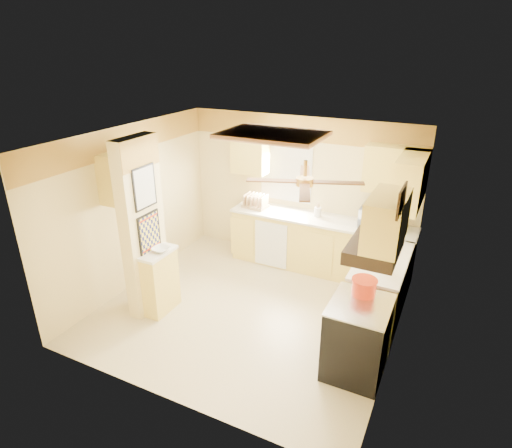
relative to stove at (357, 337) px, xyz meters
The scene contains 34 objects.
floor 1.82m from the stove, 161.77° to the left, with size 4.00×4.00×0.00m, color #CDBB8E.
ceiling 2.69m from the stove, 161.77° to the left, with size 4.00×4.00×0.00m, color white.
wall_back 3.07m from the stove, 124.28° to the left, with size 4.00×4.00×0.00m, color beige.
wall_front 2.29m from the stove, 141.04° to the right, with size 4.00×4.00×0.00m, color beige.
wall_left 3.79m from the stove, behind, with size 3.80×3.80×0.00m, color beige.
wall_right 1.02m from the stove, 59.02° to the left, with size 3.80×3.80×0.00m, color beige.
wallpaper_border 3.48m from the stove, 124.50° to the left, with size 4.00×0.02×0.40m, color #F5C148.
partition_column 3.12m from the stove, behind, with size 0.20×0.70×2.50m, color beige.
partition_ledge 2.80m from the stove, behind, with size 0.25×0.55×0.90m, color #F5D861.
ledge_top 2.84m from the stove, behind, with size 0.28×0.58×0.04m, color silver.
lower_cabinets_back 2.45m from the stove, 118.55° to the left, with size 3.00×0.60×0.90m, color #F5D861.
lower_cabinets_right 1.15m from the stove, 88.49° to the left, with size 0.60×1.40×0.90m, color #F5D861.
countertop_back 2.48m from the stove, 118.66° to the left, with size 3.04×0.64×0.04m, color silver.
countertop_right 1.24m from the stove, 88.99° to the left, with size 0.64×1.44×0.04m, color silver.
dishwasher_panel 2.66m from the stove, 136.25° to the left, with size 0.58×0.02×0.80m, color white.
window 3.29m from the stove, 128.23° to the left, with size 0.92×0.02×1.02m.
upper_cab_back_left 3.67m from the stove, 137.92° to the left, with size 0.60×0.35×0.70m, color #F5D861.
upper_cab_back_right 2.67m from the stove, 93.01° to the left, with size 0.90×0.35×0.70m, color #F5D861.
upper_cab_right 2.28m from the stove, 85.07° to the left, with size 0.35×1.00×0.70m, color #F5D861.
upper_cab_left_wall 3.77m from the stove, behind, with size 0.35×0.75×0.70m, color #F5D861.
upper_cab_over_stove 1.50m from the stove, ahead, with size 0.35×0.76×0.52m, color #F5D861.
stove is the anchor object (origin of this frame).
range_hood 1.16m from the stove, ahead, with size 0.50×0.76×0.14m, color black.
poster_menu 3.22m from the stove, behind, with size 0.02×0.42×0.57m.
poster_nashville 3.00m from the stove, behind, with size 0.02×0.42×0.57m.
ceiling_light_panel 2.75m from the stove, 146.22° to the left, with size 1.35×0.95×0.06m.
ceiling_fan 1.95m from the stove, 167.38° to the right, with size 1.15×1.15×0.26m.
vent_grate 1.90m from the stove, 48.45° to the right, with size 0.02×0.40×0.25m, color black.
microwave 2.28m from the stove, 96.87° to the left, with size 0.56×0.38×0.31m, color white.
bowl 2.81m from the stove, behind, with size 0.24×0.24×0.06m, color white.
dutch_oven 0.59m from the stove, 96.63° to the left, with size 0.29×0.29×0.20m.
kettle 1.03m from the stove, 85.50° to the left, with size 0.16×0.16×0.25m.
dish_rack 3.21m from the stove, 137.92° to the left, with size 0.42×0.33×0.23m.
utensil_crock 2.59m from the stove, 119.56° to the left, with size 0.12×0.12×0.23m.
Camera 1 is at (2.39, -4.65, 3.59)m, focal length 30.00 mm.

